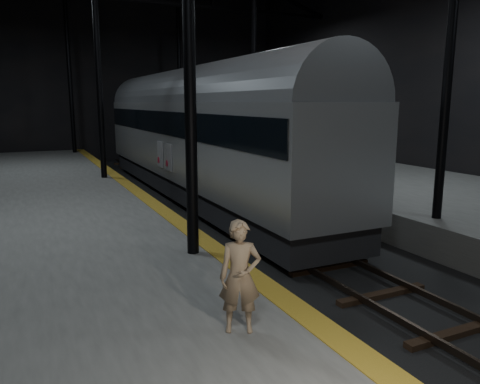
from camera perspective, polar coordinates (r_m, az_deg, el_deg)
ground at (r=16.03m, az=2.39°, el=-4.91°), size 44.00×44.00×0.00m
platform_left at (r=14.19m, az=-25.68°, el=-6.00°), size 9.00×43.80×1.00m
platform_right at (r=20.42m, az=21.39°, el=-0.78°), size 9.00×43.80×1.00m
tactile_strip at (r=14.60m, az=-8.97°, el=-2.54°), size 0.50×43.80×0.01m
track at (r=16.01m, az=2.39°, el=-4.68°), size 2.40×43.00×0.24m
train at (r=21.19m, az=-5.47°, el=7.73°), size 3.22×21.56×5.76m
woman at (r=6.95m, az=-0.01°, el=-10.29°), size 0.73×0.62×1.69m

